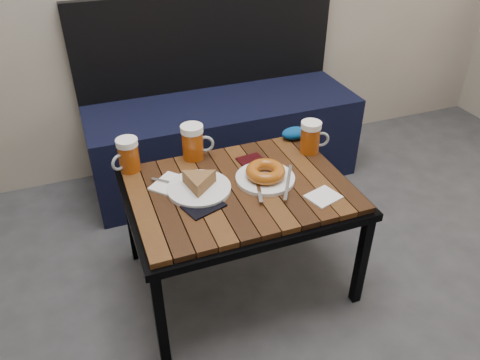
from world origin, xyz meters
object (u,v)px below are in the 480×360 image
object	(u,v)px
passport_burgundy	(254,164)
beer_mug_right	(311,137)
beer_mug_centre	(193,142)
passport_navy	(204,206)
knit_pouch	(295,133)
bench	(222,131)
beer_mug_left	(128,155)
plate_pie	(199,184)
cafe_table	(240,196)
plate_bagel	(265,174)

from	to	relation	value
passport_burgundy	beer_mug_right	bearing A→B (deg)	-2.81
beer_mug_centre	passport_navy	world-z (taller)	beer_mug_centre
passport_navy	knit_pouch	distance (m)	0.61
bench	beer_mug_centre	bearing A→B (deg)	-119.10
beer_mug_left	plate_pie	world-z (taller)	beer_mug_left
cafe_table	plate_pie	bearing A→B (deg)	169.11
beer_mug_centre	beer_mug_right	world-z (taller)	beer_mug_centre
cafe_table	knit_pouch	world-z (taller)	knit_pouch
beer_mug_centre	knit_pouch	world-z (taller)	beer_mug_centre
beer_mug_right	passport_burgundy	xyz separation A→B (m)	(-0.25, -0.01, -0.06)
beer_mug_left	passport_burgundy	bearing A→B (deg)	135.63
bench	knit_pouch	distance (m)	0.60
beer_mug_right	plate_bagel	size ratio (longest dim) A/B	0.48
bench	plate_bagel	world-z (taller)	bench
cafe_table	beer_mug_left	xyz separation A→B (m)	(-0.36, 0.26, 0.11)
cafe_table	beer_mug_centre	world-z (taller)	beer_mug_centre
passport_navy	beer_mug_left	bearing A→B (deg)	-167.36
beer_mug_centre	passport_navy	distance (m)	0.35
beer_mug_left	beer_mug_right	distance (m)	0.74
beer_mug_centre	plate_pie	xyz separation A→B (m)	(-0.05, -0.23, -0.05)
passport_burgundy	bench	bearing A→B (deg)	76.43
passport_navy	passport_burgundy	xyz separation A→B (m)	(0.27, 0.20, 0.00)
beer_mug_centre	plate_pie	size ratio (longest dim) A/B	0.62
plate_pie	plate_bagel	world-z (taller)	plate_pie
bench	beer_mug_right	size ratio (longest dim) A/B	10.40
cafe_table	beer_mug_right	bearing A→B (deg)	20.66
beer_mug_right	beer_mug_centre	bearing A→B (deg)	-177.95
beer_mug_left	passport_navy	xyz separation A→B (m)	(0.20, -0.33, -0.06)
cafe_table	beer_mug_right	world-z (taller)	beer_mug_right
beer_mug_centre	plate_bagel	size ratio (longest dim) A/B	0.52
beer_mug_right	plate_bagel	distance (m)	0.29
bench	passport_navy	size ratio (longest dim) A/B	10.36
cafe_table	plate_bagel	world-z (taller)	plate_bagel
bench	cafe_table	bearing A→B (deg)	-103.94
cafe_table	passport_navy	distance (m)	0.19
beer_mug_right	knit_pouch	size ratio (longest dim) A/B	1.15
beer_mug_centre	passport_burgundy	bearing A→B (deg)	-20.96
beer_mug_right	knit_pouch	xyz separation A→B (m)	(-0.01, 0.12, -0.04)
beer_mug_right	plate_pie	size ratio (longest dim) A/B	0.57
cafe_table	knit_pouch	bearing A→B (deg)	36.39
beer_mug_centre	cafe_table	bearing A→B (deg)	-56.44
cafe_table	beer_mug_centre	distance (m)	0.30
plate_pie	knit_pouch	bearing A→B (deg)	24.71
bench	cafe_table	size ratio (longest dim) A/B	1.67
bench	passport_navy	bearing A→B (deg)	-112.55
plate_bagel	passport_burgundy	world-z (taller)	plate_bagel
bench	beer_mug_right	bearing A→B (deg)	-75.97
beer_mug_right	plate_pie	bearing A→B (deg)	-151.25
beer_mug_left	beer_mug_centre	xyz separation A→B (m)	(0.26, 0.00, 0.01)
bench	beer_mug_right	xyz separation A→B (m)	(0.16, -0.66, 0.27)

